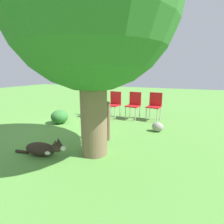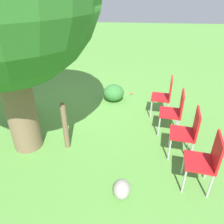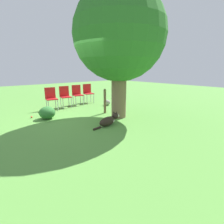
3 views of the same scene
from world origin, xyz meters
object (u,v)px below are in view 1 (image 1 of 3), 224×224
(red_chair_3, at_px, (155,104))
(fence_post, at_px, (108,121))
(dog, at_px, (44,149))
(red_chair_2, at_px, (134,103))
(oak_tree, at_px, (91,4))
(tennis_ball, at_px, (60,118))
(red_chair_1, at_px, (114,103))
(red_chair_0, at_px, (95,102))

(red_chair_3, bearing_deg, fence_post, -8.93)
(dog, distance_m, red_chair_2, 3.59)
(red_chair_3, bearing_deg, red_chair_2, -71.42)
(oak_tree, height_order, tennis_ball, oak_tree)
(dog, xyz_separation_m, fence_post, (-1.26, 0.85, 0.34))
(dog, bearing_deg, red_chair_3, 57.48)
(red_chair_1, bearing_deg, tennis_ball, -54.89)
(dog, relative_size, tennis_ball, 16.85)
(oak_tree, xyz_separation_m, red_chair_2, (-2.95, 0.00, -2.24))
(red_chair_0, relative_size, red_chair_1, 1.00)
(red_chair_1, bearing_deg, dog, 5.51)
(red_chair_1, relative_size, red_chair_3, 1.00)
(red_chair_0, relative_size, red_chair_2, 1.00)
(fence_post, xyz_separation_m, red_chair_3, (-2.31, 0.73, 0.07))
(oak_tree, relative_size, red_chair_1, 4.59)
(red_chair_2, bearing_deg, oak_tree, 8.64)
(red_chair_1, relative_size, tennis_ball, 13.99)
(dog, distance_m, red_chair_3, 3.93)
(dog, distance_m, red_chair_1, 3.36)
(red_chair_1, distance_m, red_chair_2, 0.71)
(red_chair_0, bearing_deg, tennis_ball, -46.02)
(dog, relative_size, fence_post, 1.18)
(oak_tree, relative_size, red_chair_3, 4.59)
(red_chair_0, bearing_deg, dog, 17.83)
(red_chair_1, relative_size, red_chair_2, 1.00)
(oak_tree, distance_m, dog, 2.83)
(oak_tree, xyz_separation_m, dog, (0.50, -0.88, -2.64))
(oak_tree, distance_m, red_chair_2, 3.70)
(oak_tree, distance_m, red_chair_3, 3.87)
(red_chair_3, bearing_deg, tennis_ball, -61.79)
(oak_tree, bearing_deg, red_chair_2, 179.94)
(red_chair_2, xyz_separation_m, tennis_ball, (1.00, -2.47, -0.52))
(dog, relative_size, red_chair_0, 1.20)
(dog, height_order, red_chair_2, red_chair_2)
(fence_post, bearing_deg, red_chair_1, -162.06)
(oak_tree, relative_size, red_chair_0, 4.59)
(dog, xyz_separation_m, red_chair_1, (-3.33, 0.19, 0.41))
(oak_tree, distance_m, red_chair_0, 3.78)
(tennis_ball, bearing_deg, oak_tree, 51.75)
(red_chair_3, relative_size, tennis_ball, 13.99)
(red_chair_0, height_order, red_chair_2, same)
(fence_post, relative_size, red_chair_3, 1.02)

